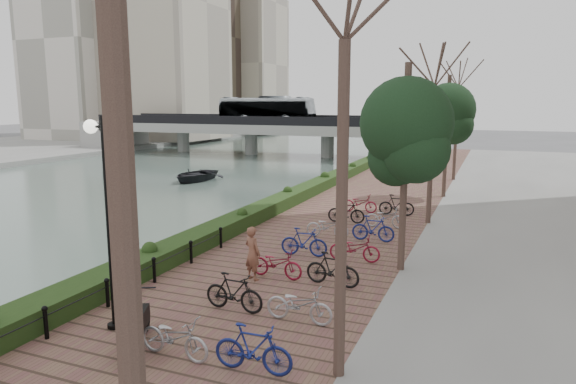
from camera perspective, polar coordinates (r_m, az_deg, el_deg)
The scene contains 12 objects.
river_water at distance 41.43m, azimuth -16.36°, elevation 1.48°, with size 30.00×130.00×0.02m, color #4F635D.
promenade at distance 26.02m, azimuth 6.89°, elevation -2.47°, with size 8.00×75.00×0.50m, color brown.
hedge at distance 29.27m, azimuth 1.78°, elevation 0.08°, with size 1.10×56.00×0.60m, color #1A3112.
chain_fence at distance 13.82m, azimuth -22.22°, elevation -11.85°, with size 0.10×14.10×0.70m.
lamppost at distance 12.36m, azimuth -19.57°, elevation 1.45°, with size 1.02×0.32×5.02m.
motorcycle at distance 12.03m, azimuth -16.53°, elevation -13.73°, with size 0.56×1.80×1.12m, color black, non-canonical shape.
pedestrian at distance 15.59m, azimuth -3.97°, elevation -6.79°, with size 0.60×0.39×1.65m, color brown.
bicycle_parking at distance 17.80m, azimuth 4.59°, elevation -5.86°, with size 2.40×17.32×1.00m.
street_trees at distance 20.02m, azimuth 14.54°, elevation 3.53°, with size 3.20×37.12×6.80m.
bridge at distance 57.88m, azimuth -3.78°, elevation 7.49°, with size 36.00×10.77×6.50m.
boat at distance 38.85m, azimuth -10.33°, elevation 1.89°, with size 3.19×4.47×0.93m, color black.
far_buildings at distance 90.34m, azimuth -14.01°, elevation 16.19°, with size 35.00×38.00×38.00m.
Camera 1 is at (10.59, -7.06, 5.80)m, focal length 32.00 mm.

